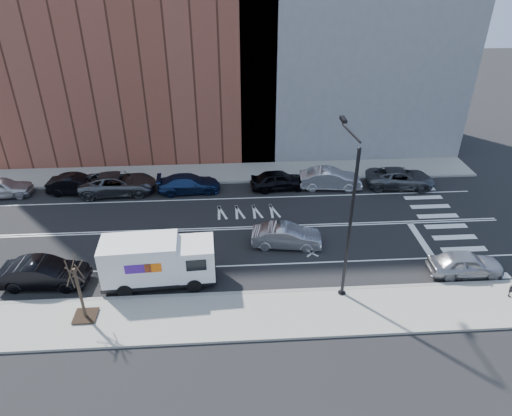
{
  "coord_description": "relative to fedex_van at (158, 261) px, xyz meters",
  "views": [
    {
      "loc": [
        0.87,
        -26.93,
        17.33
      ],
      "look_at": [
        2.62,
        0.32,
        1.4
      ],
      "focal_mm": 32.0,
      "sensor_mm": 36.0,
      "label": 1
    }
  ],
  "objects": [
    {
      "name": "far_parked_e",
      "position": [
        8.24,
        11.34,
        -0.78
      ],
      "size": [
        4.66,
        2.16,
        1.55
      ],
      "primitive_type": "imported",
      "rotation": [
        0.0,
        0.0,
        1.65
      ],
      "color": "black",
      "rests_on": "ground"
    },
    {
      "name": "ground",
      "position": [
        3.42,
        5.6,
        -1.55
      ],
      "size": [
        120.0,
        120.0,
        0.0
      ],
      "primitive_type": "plane",
      "color": "black",
      "rests_on": "ground"
    },
    {
      "name": "fedex_van",
      "position": [
        0.0,
        0.0,
        0.0
      ],
      "size": [
        6.58,
        2.56,
        2.96
      ],
      "rotation": [
        0.0,
        0.0,
        0.05
      ],
      "color": "black",
      "rests_on": "ground"
    },
    {
      "name": "far_parked_f",
      "position": [
        12.4,
        11.23,
        -0.74
      ],
      "size": [
        5.08,
        2.1,
        1.64
      ],
      "primitive_type": "imported",
      "rotation": [
        0.0,
        0.0,
        1.49
      ],
      "color": "silver",
      "rests_on": "ground"
    },
    {
      "name": "sidewalk_far",
      "position": [
        3.42,
        14.4,
        -1.48
      ],
      "size": [
        44.0,
        3.6,
        0.15
      ],
      "primitive_type": "cube",
      "color": "gray",
      "rests_on": "ground"
    },
    {
      "name": "near_parked_rear_a",
      "position": [
        -6.61,
        0.23,
        -0.73
      ],
      "size": [
        5.06,
        2.0,
        1.64
      ],
      "primitive_type": "imported",
      "rotation": [
        0.0,
        0.0,
        1.52
      ],
      "color": "black",
      "rests_on": "ground"
    },
    {
      "name": "sidewalk_near",
      "position": [
        3.42,
        -3.2,
        -1.48
      ],
      "size": [
        44.0,
        3.6,
        0.15
      ],
      "primitive_type": "cube",
      "color": "gray",
      "rests_on": "ground"
    },
    {
      "name": "curb_far",
      "position": [
        3.42,
        12.6,
        -1.47
      ],
      "size": [
        44.0,
        0.25,
        0.17
      ],
      "primitive_type": "cube",
      "color": "gray",
      "rests_on": "ground"
    },
    {
      "name": "curb_near",
      "position": [
        3.42,
        -1.4,
        -1.47
      ],
      "size": [
        44.0,
        0.25,
        0.17
      ],
      "primitive_type": "cube",
      "color": "gray",
      "rests_on": "ground"
    },
    {
      "name": "far_parked_g",
      "position": [
        18.14,
        11.12,
        -0.79
      ],
      "size": [
        5.72,
        3.14,
        1.52
      ],
      "primitive_type": "imported",
      "rotation": [
        0.0,
        0.0,
        1.45
      ],
      "color": "#4B4E53",
      "rests_on": "ground"
    },
    {
      "name": "driving_sedan",
      "position": [
        7.87,
        3.28,
        -0.81
      ],
      "size": [
        4.7,
        2.14,
        1.5
      ],
      "primitive_type": "imported",
      "rotation": [
        0.0,
        0.0,
        1.44
      ],
      "color": "#99999D",
      "rests_on": "ground"
    },
    {
      "name": "road_markings",
      "position": [
        3.42,
        5.6,
        -1.55
      ],
      "size": [
        40.0,
        8.6,
        0.01
      ],
      "primitive_type": null,
      "color": "white",
      "rests_on": "ground"
    },
    {
      "name": "far_parked_d",
      "position": [
        1.02,
        11.31,
        -0.83
      ],
      "size": [
        5.06,
        2.31,
        1.44
      ],
      "primitive_type": "imported",
      "rotation": [
        0.0,
        0.0,
        1.63
      ],
      "color": "navy",
      "rests_on": "ground"
    },
    {
      "name": "far_parked_a",
      "position": [
        -13.59,
        11.45,
        -0.78
      ],
      "size": [
        4.7,
        2.22,
        1.55
      ],
      "primitive_type": "imported",
      "rotation": [
        0.0,
        0.0,
        1.66
      ],
      "color": "#B6B6BB",
      "rests_on": "ground"
    },
    {
      "name": "bldg_brick",
      "position": [
        -4.58,
        21.2,
        9.45
      ],
      "size": [
        26.0,
        10.0,
        22.0
      ],
      "primitive_type": "cube",
      "color": "brown",
      "rests_on": "ground"
    },
    {
      "name": "bldg_concrete",
      "position": [
        15.42,
        21.2,
        11.45
      ],
      "size": [
        20.0,
        10.0,
        26.0
      ],
      "primitive_type": "cube",
      "color": "slate",
      "rests_on": "ground"
    },
    {
      "name": "street_tree",
      "position": [
        -3.58,
        -2.8,
        -0.1
      ],
      "size": [
        1.2,
        1.2,
        3.75
      ],
      "color": "black",
      "rests_on": "ground"
    },
    {
      "name": "far_parked_b",
      "position": [
        -7.78,
        11.62,
        -0.8
      ],
      "size": [
        4.71,
        1.98,
        1.51
      ],
      "primitive_type": "imported",
      "rotation": [
        0.0,
        0.0,
        1.49
      ],
      "color": "black",
      "rests_on": "ground"
    },
    {
      "name": "far_parked_c",
      "position": [
        -4.58,
        11.48,
        -0.73
      ],
      "size": [
        6.08,
        3.06,
        1.65
      ],
      "primitive_type": "imported",
      "rotation": [
        0.0,
        0.0,
        1.63
      ],
      "color": "#4C4F54",
      "rests_on": "ground"
    },
    {
      "name": "near_parked_front",
      "position": [
        18.19,
        -0.36,
        -0.81
      ],
      "size": [
        4.42,
        1.86,
        1.49
      ],
      "primitive_type": "imported",
      "rotation": [
        0.0,
        0.0,
        1.55
      ],
      "color": "#A8A8AD",
      "rests_on": "ground"
    },
    {
      "name": "streetlight",
      "position": [
        10.42,
        -1.31,
        3.53
      ],
      "size": [
        0.44,
        4.02,
        9.34
      ],
      "color": "black",
      "rests_on": "ground"
    },
    {
      "name": "crosswalk",
      "position": [
        19.42,
        5.6,
        -1.55
      ],
      "size": [
        3.0,
        14.0,
        0.01
      ],
      "primitive_type": null,
      "color": "white",
      "rests_on": "ground"
    }
  ]
}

